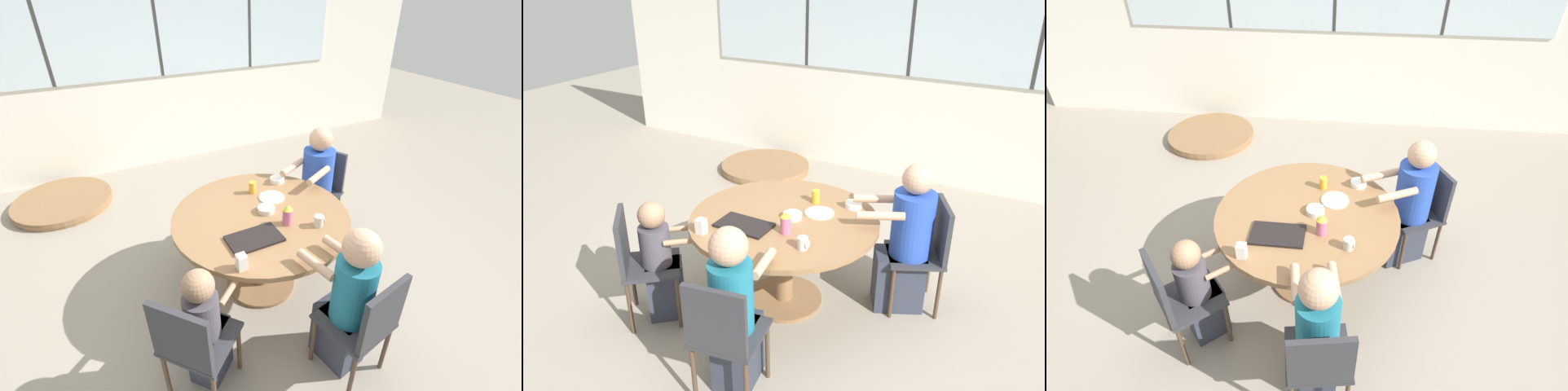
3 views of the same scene
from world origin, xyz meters
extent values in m
plane|color=gray|center=(0.00, 0.00, 0.00)|extent=(16.00, 16.00, 0.00)
cube|color=white|center=(0.00, 2.93, 1.40)|extent=(8.40, 0.06, 2.80)
cylinder|color=olive|center=(0.00, 0.00, 0.72)|extent=(1.40, 1.40, 0.04)
cylinder|color=olive|center=(0.00, 0.00, 0.35)|extent=(0.14, 0.14, 0.70)
cylinder|color=olive|center=(0.00, 0.00, 0.01)|extent=(0.60, 0.60, 0.03)
cube|color=#333338|center=(0.88, 0.44, 0.45)|extent=(0.54, 0.54, 0.03)
cube|color=#333338|center=(1.04, 0.52, 0.67)|extent=(0.20, 0.36, 0.42)
cylinder|color=#4C3828|center=(0.80, 0.21, 0.22)|extent=(0.03, 0.03, 0.44)
cylinder|color=#4C3828|center=(0.65, 0.51, 0.22)|extent=(0.03, 0.03, 0.44)
cylinder|color=#4C3828|center=(1.11, 0.36, 0.22)|extent=(0.03, 0.03, 0.44)
cylinder|color=#4C3828|center=(0.96, 0.66, 0.22)|extent=(0.03, 0.03, 0.44)
cube|color=#333338|center=(0.18, -0.97, 0.45)|extent=(0.47, 0.47, 0.03)
cube|color=#333338|center=(0.21, -1.14, 0.67)|extent=(0.38, 0.10, 0.42)
cylinder|color=#4C3828|center=(-0.02, -0.83, 0.22)|extent=(0.03, 0.03, 0.44)
cylinder|color=#4C3828|center=(0.31, -0.77, 0.22)|extent=(0.03, 0.03, 0.44)
cube|color=#333338|center=(-0.74, -0.64, 0.45)|extent=(0.56, 0.56, 0.03)
cube|color=#333338|center=(-0.88, -0.76, 0.67)|extent=(0.28, 0.31, 0.42)
cylinder|color=#4C3828|center=(-0.72, -0.40, 0.22)|extent=(0.03, 0.03, 0.44)
cylinder|color=#4C3828|center=(-0.50, -0.66, 0.22)|extent=(0.03, 0.03, 0.44)
cylinder|color=#4C3828|center=(-0.98, -0.62, 0.22)|extent=(0.03, 0.03, 0.44)
cylinder|color=#4C3828|center=(-0.76, -0.88, 0.22)|extent=(0.03, 0.03, 0.44)
cube|color=#333847|center=(0.79, 0.39, 0.23)|extent=(0.45, 0.41, 0.46)
cylinder|color=#284CB7|center=(0.84, 0.42, 0.71)|extent=(0.30, 0.30, 0.50)
sphere|color=tan|center=(0.84, 0.42, 1.07)|extent=(0.22, 0.22, 0.22)
cylinder|color=tan|center=(0.67, 0.18, 0.84)|extent=(0.33, 0.20, 0.06)
cylinder|color=tan|center=(0.55, 0.43, 0.84)|extent=(0.33, 0.20, 0.06)
cube|color=#333847|center=(0.16, -0.87, 0.23)|extent=(0.29, 0.35, 0.46)
cylinder|color=#1E7089|center=(0.17, -0.93, 0.69)|extent=(0.26, 0.26, 0.45)
sphere|color=tan|center=(0.17, -0.93, 1.03)|extent=(0.23, 0.23, 0.23)
cylinder|color=tan|center=(0.01, -0.73, 0.80)|extent=(0.11, 0.30, 0.06)
cylinder|color=tan|center=(0.24, -0.68, 0.80)|extent=(0.11, 0.30, 0.06)
cube|color=#333847|center=(-0.68, -0.59, 0.23)|extent=(0.33, 0.32, 0.46)
cylinder|color=#4C4751|center=(-0.71, -0.62, 0.61)|extent=(0.22, 0.22, 0.30)
sphere|color=#A37A5B|center=(-0.71, -0.62, 0.86)|extent=(0.19, 0.19, 0.19)
cylinder|color=#A37A5B|center=(-0.64, -0.42, 0.68)|extent=(0.21, 0.19, 0.04)
cylinder|color=#A37A5B|center=(-0.51, -0.57, 0.68)|extent=(0.21, 0.19, 0.04)
cube|color=black|center=(-0.18, -0.26, 0.75)|extent=(0.39, 0.23, 0.02)
cylinder|color=beige|center=(0.32, -0.32, 0.78)|extent=(0.07, 0.07, 0.09)
torus|color=beige|center=(0.36, -0.32, 0.78)|extent=(0.01, 0.06, 0.06)
cylinder|color=#CC668C|center=(0.12, -0.20, 0.80)|extent=(0.07, 0.07, 0.13)
cone|color=gold|center=(0.12, -0.20, 0.89)|extent=(0.08, 0.08, 0.04)
cylinder|color=gold|center=(0.09, 0.34, 0.79)|extent=(0.06, 0.06, 0.10)
cube|color=silver|center=(-0.38, -0.48, 0.79)|extent=(0.06, 0.06, 0.11)
cylinder|color=silver|center=(0.06, 0.02, 0.76)|extent=(0.14, 0.14, 0.04)
cylinder|color=white|center=(0.38, 0.41, 0.76)|extent=(0.13, 0.13, 0.04)
cylinder|color=beige|center=(0.20, 0.19, 0.74)|extent=(0.22, 0.22, 0.01)
cylinder|color=olive|center=(-1.54, 2.24, 0.01)|extent=(1.11, 1.11, 0.03)
cylinder|color=olive|center=(-1.54, 2.24, 0.04)|extent=(1.12, 1.12, 0.03)
cylinder|color=olive|center=(-1.54, 2.24, 0.07)|extent=(1.11, 1.11, 0.03)
camera|label=1|loc=(-1.04, -2.02, 2.31)|focal=24.00mm
camera|label=2|loc=(1.63, -2.89, 2.48)|focal=35.00mm
camera|label=3|loc=(0.27, -2.32, 2.76)|focal=28.00mm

